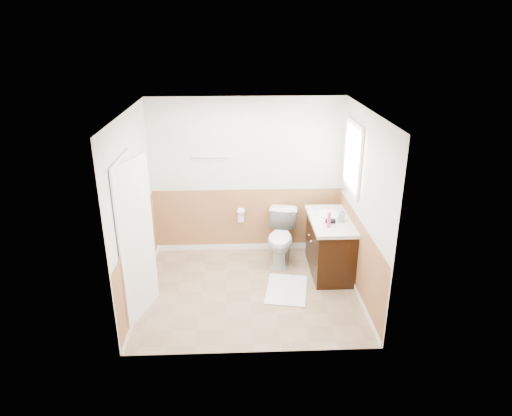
{
  "coord_description": "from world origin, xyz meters",
  "views": [
    {
      "loc": [
        -0.15,
        -5.5,
        3.47
      ],
      "look_at": [
        0.1,
        0.25,
        1.15
      ],
      "focal_mm": 31.94,
      "sensor_mm": 36.0,
      "label": 1
    }
  ],
  "objects_px": {
    "bath_mat": "(287,290)",
    "lotion_bottle": "(329,220)",
    "toilet": "(281,238)",
    "vanity_cabinet": "(330,247)",
    "soap_dispenser": "(342,215)"
  },
  "relations": [
    {
      "from": "toilet",
      "to": "bath_mat",
      "type": "distance_m",
      "value": 0.96
    },
    {
      "from": "vanity_cabinet",
      "to": "lotion_bottle",
      "type": "height_order",
      "value": "lotion_bottle"
    },
    {
      "from": "bath_mat",
      "to": "lotion_bottle",
      "type": "height_order",
      "value": "lotion_bottle"
    },
    {
      "from": "toilet",
      "to": "lotion_bottle",
      "type": "xyz_separation_m",
      "value": [
        0.59,
        -0.63,
        0.56
      ]
    },
    {
      "from": "bath_mat",
      "to": "vanity_cabinet",
      "type": "height_order",
      "value": "vanity_cabinet"
    },
    {
      "from": "lotion_bottle",
      "to": "soap_dispenser",
      "type": "height_order",
      "value": "lotion_bottle"
    },
    {
      "from": "vanity_cabinet",
      "to": "lotion_bottle",
      "type": "bearing_deg",
      "value": -109.72
    },
    {
      "from": "toilet",
      "to": "vanity_cabinet",
      "type": "relative_size",
      "value": 0.72
    },
    {
      "from": "bath_mat",
      "to": "soap_dispenser",
      "type": "relative_size",
      "value": 3.87
    },
    {
      "from": "vanity_cabinet",
      "to": "bath_mat",
      "type": "bearing_deg",
      "value": -142.66
    },
    {
      "from": "vanity_cabinet",
      "to": "toilet",
      "type": "bearing_deg",
      "value": 153.33
    },
    {
      "from": "lotion_bottle",
      "to": "soap_dispenser",
      "type": "bearing_deg",
      "value": 40.85
    },
    {
      "from": "lotion_bottle",
      "to": "soap_dispenser",
      "type": "relative_size",
      "value": 1.07
    },
    {
      "from": "lotion_bottle",
      "to": "vanity_cabinet",
      "type": "bearing_deg",
      "value": 70.28
    },
    {
      "from": "toilet",
      "to": "soap_dispenser",
      "type": "bearing_deg",
      "value": -17.84
    }
  ]
}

